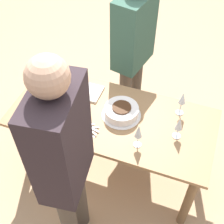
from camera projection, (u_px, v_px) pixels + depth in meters
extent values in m
plane|color=tan|center=(112.00, 168.00, 2.92)|extent=(12.00, 12.00, 0.00)
cube|color=#9E754C|center=(112.00, 118.00, 2.39)|extent=(1.57, 0.71, 0.03)
cylinder|color=brown|center=(23.00, 148.00, 2.65)|extent=(0.07, 0.07, 0.70)
cylinder|color=brown|center=(188.00, 201.00, 2.32)|extent=(0.07, 0.07, 0.70)
cylinder|color=brown|center=(53.00, 103.00, 3.00)|extent=(0.07, 0.07, 0.70)
cylinder|color=brown|center=(201.00, 144.00, 2.68)|extent=(0.07, 0.07, 0.70)
cylinder|color=white|center=(121.00, 115.00, 2.39)|extent=(0.30, 0.30, 0.01)
cylinder|color=white|center=(122.00, 111.00, 2.36)|extent=(0.26, 0.26, 0.08)
cylinder|color=#422614|center=(122.00, 107.00, 2.32)|extent=(0.14, 0.14, 0.01)
cylinder|color=white|center=(52.00, 116.00, 2.38)|extent=(0.27, 0.27, 0.01)
cylinder|color=#422614|center=(51.00, 112.00, 2.35)|extent=(0.23, 0.23, 0.08)
cylinder|color=white|center=(50.00, 108.00, 2.31)|extent=(0.13, 0.13, 0.01)
cylinder|color=silver|center=(137.00, 145.00, 2.20)|extent=(0.06, 0.06, 0.00)
cylinder|color=silver|center=(138.00, 140.00, 2.16)|extent=(0.01, 0.01, 0.10)
cone|color=silver|center=(139.00, 131.00, 2.09)|extent=(0.05, 0.05, 0.11)
cylinder|color=silver|center=(176.00, 136.00, 2.25)|extent=(0.06, 0.06, 0.00)
cylinder|color=silver|center=(177.00, 132.00, 2.22)|extent=(0.01, 0.01, 0.08)
cone|color=silver|center=(179.00, 123.00, 2.15)|extent=(0.05, 0.05, 0.11)
cylinder|color=silver|center=(179.00, 113.00, 2.40)|extent=(0.06, 0.06, 0.00)
cylinder|color=silver|center=(180.00, 108.00, 2.36)|extent=(0.01, 0.01, 0.11)
cone|color=silver|center=(183.00, 98.00, 2.28)|extent=(0.05, 0.05, 0.10)
cube|color=silver|center=(86.00, 132.00, 2.28)|extent=(0.17, 0.06, 0.00)
cube|color=silver|center=(83.00, 125.00, 2.32)|extent=(0.16, 0.08, 0.00)
cube|color=silver|center=(87.00, 127.00, 2.30)|extent=(0.16, 0.07, 0.00)
cube|color=silver|center=(89.00, 127.00, 2.30)|extent=(0.17, 0.05, 0.00)
cube|color=silver|center=(84.00, 126.00, 2.30)|extent=(0.16, 0.09, 0.00)
cube|color=silver|center=(88.00, 128.00, 2.28)|extent=(0.16, 0.08, 0.00)
cube|color=silver|center=(90.00, 92.00, 2.55)|extent=(0.19, 0.19, 0.02)
cylinder|color=#4C4238|center=(70.00, 224.00, 2.13)|extent=(0.11, 0.11, 0.86)
cylinder|color=#4C4238|center=(79.00, 195.00, 2.27)|extent=(0.11, 0.11, 0.86)
cube|color=#2D2328|center=(61.00, 143.00, 1.62)|extent=(0.27, 0.43, 0.71)
sphere|color=tan|center=(47.00, 77.00, 1.28)|extent=(0.20, 0.20, 0.20)
cylinder|color=#4C4238|center=(136.00, 85.00, 3.13)|extent=(0.11, 0.11, 0.75)
cylinder|color=#4C4238|center=(125.00, 99.00, 3.01)|extent=(0.11, 0.11, 0.75)
cube|color=#335647|center=(134.00, 31.00, 2.56)|extent=(0.30, 0.44, 0.63)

